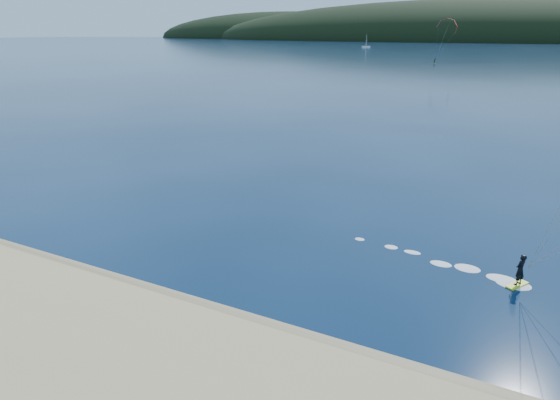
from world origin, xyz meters
The scene contains 5 objects.
ground centered at (0.00, 0.00, 0.00)m, with size 1800.00×1800.00×0.00m, color #061932.
wet_sand centered at (0.00, 4.50, 0.05)m, with size 220.00×2.50×0.10m.
headland centered at (0.63, 745.28, 0.00)m, with size 1200.00×310.00×140.00m.
kitesurfer_far centered at (-18.59, 206.38, 14.50)m, with size 9.30×7.79×17.90m.
sailboat centered at (-110.51, 397.16, 0.78)m, with size 7.63×4.74×10.61m.
Camera 1 is at (12.75, -12.38, 14.16)m, focal length 29.90 mm.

